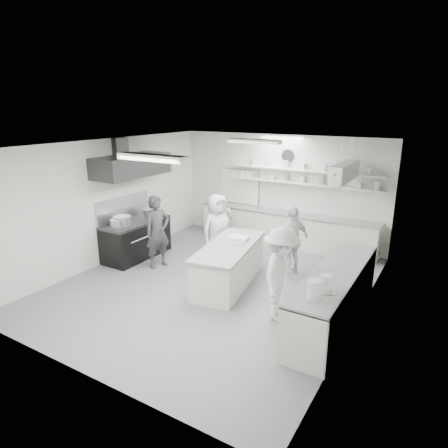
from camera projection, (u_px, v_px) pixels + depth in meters
The scene contains 27 objects.
floor at pixel (214, 285), 8.58m from camera, with size 6.00×7.00×0.02m, color gray.
ceiling at pixel (213, 144), 7.72m from camera, with size 6.00×7.00×0.02m, color white.
wall_back at pixel (280, 189), 11.03m from camera, with size 6.00×0.04×3.00m, color silver.
wall_front at pixel (74, 279), 5.27m from camera, with size 6.00×0.04×3.00m, color silver.
wall_left at pixel (110, 201), 9.62m from camera, with size 0.04×7.00×3.00m, color silver.
wall_right at pixel (363, 243), 6.67m from camera, with size 0.04×7.00×3.00m, color silver.
stove at pixel (136, 240), 10.05m from camera, with size 0.80×1.80×0.90m, color black.
exhaust_hood at pixel (131, 166), 9.51m from camera, with size 0.85×2.00×0.50m, color #303031.
back_counter at pixel (285, 229), 10.93m from camera, with size 5.00×0.60×0.92m, color silver.
shelf_lower at pixel (303, 183), 10.50m from camera, with size 4.20×0.26×0.04m, color silver.
shelf_upper at pixel (304, 170), 10.40m from camera, with size 4.20×0.26×0.04m, color silver.
pass_through_window at pixel (239, 186), 11.66m from camera, with size 1.30×0.04×1.00m, color black.
wall_clock at pixel (288, 156), 10.62m from camera, with size 0.32×0.32×0.05m, color white.
right_counter at pixel (334, 298), 6.97m from camera, with size 0.74×3.30×0.94m, color silver.
pot_rack at pixel (344, 172), 8.91m from camera, with size 0.30×1.60×0.40m, color #B3B4B7.
light_fixture_front at pixel (152, 157), 6.25m from camera, with size 1.30×0.25×0.10m, color silver.
light_fixture_rear at pixel (254, 141), 9.22m from camera, with size 1.30×0.25×0.10m, color silver.
prep_island at pixel (229, 266), 8.50m from camera, with size 0.85×2.29×0.85m, color silver.
stove_pot at pixel (123, 222), 9.54m from camera, with size 0.41×0.41×0.27m, color #B3B4B7.
cook_stove at pixel (158, 232), 9.32m from camera, with size 0.64×0.42×1.74m, color #333334.
cook_back at pixel (223, 218), 11.05m from camera, with size 0.69×0.54×1.42m, color silver.
cook_island_left at pixel (217, 229), 9.59m from camera, with size 0.84×0.55×1.72m, color silver.
cook_island_right at pixel (292, 240), 8.94m from camera, with size 0.94×0.39×1.61m, color silver.
cook_right at pixel (281, 274), 6.97m from camera, with size 1.12×0.65×1.74m, color silver.
bowl_island_a at pixel (239, 244), 8.48m from camera, with size 0.28×0.28×0.07m, color #B3B4B7.
bowl_island_b at pixel (240, 243), 8.57m from camera, with size 0.20×0.20×0.06m, color silver.
bowl_right at pixel (327, 293), 6.05m from camera, with size 0.26×0.26×0.06m, color silver.
Camera 1 is at (4.21, -6.62, 3.71)m, focal length 31.59 mm.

